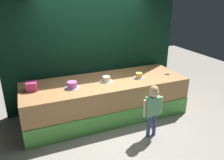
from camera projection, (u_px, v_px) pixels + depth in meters
ground_plane at (116, 128)px, 4.50m from camera, size 12.00×12.00×0.00m
stage_platform at (106, 98)px, 4.87m from camera, size 3.51×1.23×0.84m
curtain_backdrop at (94, 48)px, 5.12m from camera, size 4.14×0.08×2.82m
child_figure at (153, 104)px, 4.03m from camera, size 0.41×0.19×1.05m
pink_box at (32, 86)px, 4.21m from camera, size 0.22×0.21×0.17m
donut at (168, 73)px, 5.10m from camera, size 0.13×0.13×0.04m
cake_left at (72, 85)px, 4.33m from camera, size 0.29×0.29×0.13m
cake_center at (106, 79)px, 4.65m from camera, size 0.28×0.28×0.12m
cake_right at (139, 76)px, 4.85m from camera, size 0.26×0.26×0.15m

